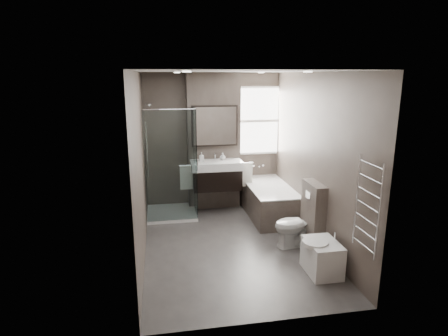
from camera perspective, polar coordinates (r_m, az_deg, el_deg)
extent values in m
cube|color=#44403E|center=(5.92, 1.05, -11.78)|extent=(2.65, 3.85, 0.05)
cube|color=silver|center=(5.33, 1.19, 14.79)|extent=(2.65, 3.85, 0.05)
cube|color=brown|center=(7.34, -1.78, 4.20)|extent=(2.65, 0.05, 2.60)
cube|color=brown|center=(3.68, 6.91, -5.99)|extent=(2.65, 0.05, 2.60)
cube|color=brown|center=(5.39, -12.85, 0.22)|extent=(0.05, 3.85, 2.60)
cube|color=brown|center=(5.87, 13.91, 1.29)|extent=(0.05, 3.85, 2.60)
cube|color=#50463F|center=(7.19, -1.61, 3.99)|extent=(1.00, 0.25, 2.60)
cube|color=black|center=(7.00, -1.15, -1.67)|extent=(0.90, 0.45, 0.38)
cube|color=white|center=(6.93, -1.16, 0.44)|extent=(0.95, 0.47, 0.15)
cylinder|color=silver|center=(7.06, -1.38, 1.83)|extent=(0.03, 0.03, 0.12)
cylinder|color=silver|center=(6.99, -1.31, 2.16)|extent=(0.02, 0.12, 0.02)
cube|color=black|center=(6.99, -1.44, 6.44)|extent=(0.86, 0.06, 0.76)
cube|color=white|center=(6.95, -1.39, 6.40)|extent=(0.80, 0.02, 0.70)
cube|color=silver|center=(6.90, -5.73, -1.44)|extent=(0.24, 0.06, 0.44)
cube|color=silver|center=(7.07, 3.36, -1.03)|extent=(0.24, 0.06, 0.44)
cube|color=white|center=(7.15, -7.95, -6.79)|extent=(0.90, 0.90, 0.06)
cube|color=white|center=(6.42, -8.10, 0.17)|extent=(0.88, 0.01, 1.94)
cube|color=white|center=(6.88, -4.54, 1.20)|extent=(0.01, 0.88, 1.94)
cylinder|color=silver|center=(6.81, -11.67, 2.71)|extent=(0.02, 0.02, 1.00)
cube|color=#50463F|center=(7.01, 6.80, -5.04)|extent=(0.75, 1.60, 0.55)
cube|color=white|center=(6.92, 6.87, -2.85)|extent=(0.75, 1.60, 0.03)
cube|color=white|center=(6.94, 6.85, -3.36)|extent=(0.61, 1.42, 0.12)
cube|color=white|center=(7.42, 5.20, 7.18)|extent=(0.98, 0.04, 1.33)
cube|color=white|center=(7.40, 5.25, 7.16)|extent=(0.90, 0.01, 1.25)
cube|color=white|center=(7.39, 5.26, 7.15)|extent=(0.90, 0.01, 0.05)
imported|color=white|center=(5.85, 10.94, -8.46)|extent=(0.72, 0.46, 0.69)
cube|color=#50463F|center=(5.84, 13.39, -6.97)|extent=(0.18, 0.55, 1.00)
cube|color=silver|center=(5.69, 12.69, -4.05)|extent=(0.01, 0.16, 0.11)
cube|color=white|center=(5.22, 14.72, -13.04)|extent=(0.40, 0.55, 0.44)
cylinder|color=white|center=(5.08, 13.72, -11.06)|extent=(0.33, 0.33, 0.05)
cylinder|color=silver|center=(5.16, 16.57, -9.86)|extent=(0.02, 0.02, 0.10)
cylinder|color=silver|center=(4.34, 22.57, -6.40)|extent=(0.03, 0.03, 1.10)
cylinder|color=silver|center=(4.71, 19.61, -4.55)|extent=(0.03, 0.03, 1.10)
cube|color=silver|center=(4.52, 21.03, -5.44)|extent=(0.02, 0.46, 1.00)
imported|color=white|center=(6.87, -3.45, 1.68)|extent=(0.08, 0.08, 0.17)
imported|color=white|center=(6.99, -0.20, 1.78)|extent=(0.11, 0.11, 0.14)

